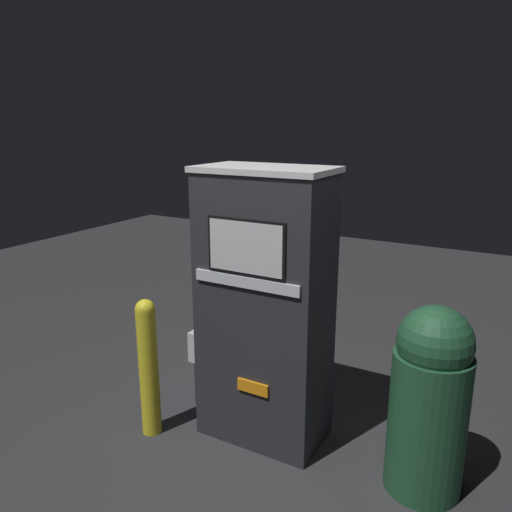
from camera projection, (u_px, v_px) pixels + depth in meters
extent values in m
plane|color=#2D2D30|center=(247.00, 450.00, 3.63)|extent=(14.00, 14.00, 0.00)
cube|color=#28282D|center=(265.00, 375.00, 3.73)|extent=(0.90, 0.52, 0.96)
cube|color=#28282D|center=(265.00, 247.00, 3.47)|extent=(0.90, 0.52, 1.03)
cube|color=silver|center=(266.00, 169.00, 3.33)|extent=(0.93, 0.55, 0.04)
cube|color=black|center=(246.00, 248.00, 3.23)|extent=(0.58, 0.01, 0.38)
cube|color=silver|center=(245.00, 248.00, 3.22)|extent=(0.54, 0.01, 0.34)
cube|color=silver|center=(246.00, 282.00, 3.29)|extent=(0.79, 0.02, 0.08)
cube|color=orange|center=(253.00, 387.00, 3.46)|extent=(0.24, 0.02, 0.09)
cube|color=silver|center=(202.00, 343.00, 3.82)|extent=(0.09, 0.23, 0.23)
cylinder|color=black|center=(197.00, 382.00, 3.83)|extent=(0.03, 0.03, 0.35)
cylinder|color=yellow|center=(149.00, 372.00, 3.72)|extent=(0.15, 0.15, 1.00)
sphere|color=yellow|center=(145.00, 309.00, 3.59)|extent=(0.15, 0.15, 0.15)
cylinder|color=#1E4C2D|center=(427.00, 423.00, 3.15)|extent=(0.48, 0.48, 0.94)
sphere|color=#1E4C2D|center=(435.00, 343.00, 3.01)|extent=(0.46, 0.46, 0.46)
cylinder|color=#1E478C|center=(211.00, 381.00, 4.28)|extent=(0.23, 0.23, 0.32)
cylinder|color=black|center=(213.00, 344.00, 4.18)|extent=(0.02, 0.11, 0.41)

